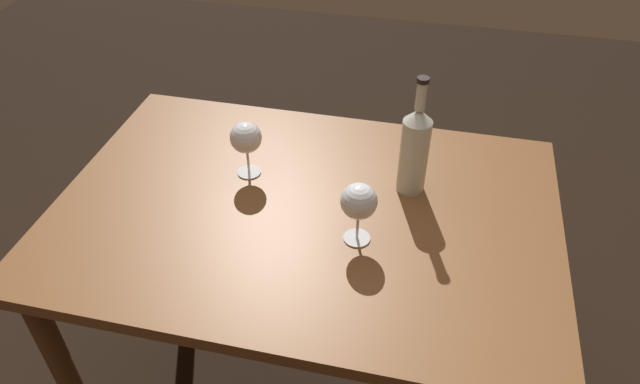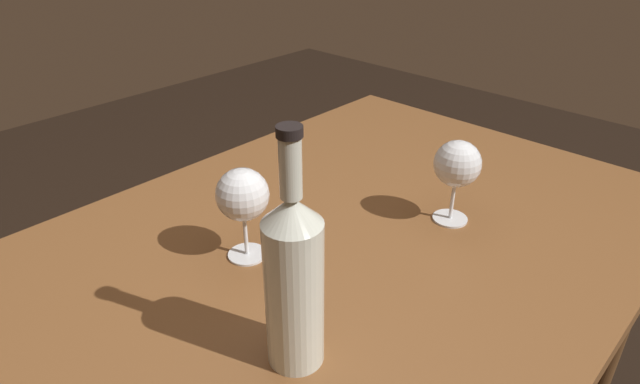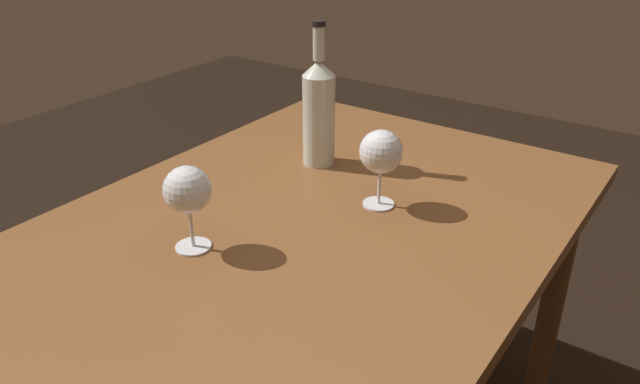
{
  "view_description": "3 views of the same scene",
  "coord_description": "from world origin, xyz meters",
  "views": [
    {
      "loc": [
        -0.29,
        1.1,
        1.73
      ],
      "look_at": [
        -0.05,
        0.05,
        0.84
      ],
      "focal_mm": 32.69,
      "sensor_mm": 36.0,
      "label": 1
    },
    {
      "loc": [
        -0.62,
        -0.52,
        1.29
      ],
      "look_at": [
        -0.03,
        0.03,
        0.83
      ],
      "focal_mm": 30.32,
      "sensor_mm": 36.0,
      "label": 2
    },
    {
      "loc": [
        0.84,
        0.64,
        1.34
      ],
      "look_at": [
        -0.05,
        0.01,
        0.79
      ],
      "focal_mm": 34.72,
      "sensor_mm": 36.0,
      "label": 3
    }
  ],
  "objects": [
    {
      "name": "dining_table",
      "position": [
        0.0,
        0.0,
        0.65
      ],
      "size": [
        1.3,
        0.9,
        0.74
      ],
      "color": "brown",
      "rests_on": "ground"
    },
    {
      "name": "wine_glass_left",
      "position": [
        0.19,
        -0.11,
        0.86
      ],
      "size": [
        0.09,
        0.09,
        0.16
      ],
      "color": "white",
      "rests_on": "dining_table"
    },
    {
      "name": "wine_glass_right",
      "position": [
        -0.15,
        0.09,
        0.86
      ],
      "size": [
        0.09,
        0.09,
        0.16
      ],
      "color": "white",
      "rests_on": "dining_table"
    },
    {
      "name": "wine_bottle",
      "position": [
        -0.26,
        -0.14,
        0.87
      ],
      "size": [
        0.08,
        0.08,
        0.33
      ],
      "color": "silver",
      "rests_on": "dining_table"
    }
  ]
}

